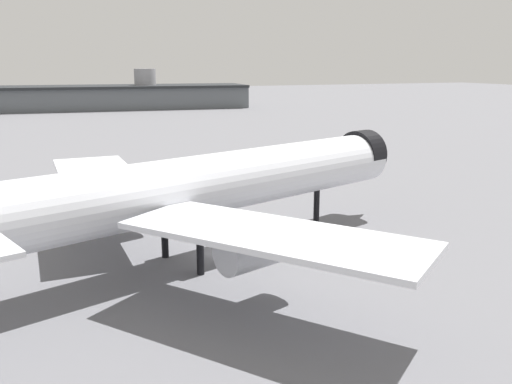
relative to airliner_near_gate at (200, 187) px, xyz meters
The scene contains 4 objects.
ground 8.85m from the airliner_near_gate, 38.71° to the left, with size 900.00×900.00×0.00m, color slate.
airliner_near_gate is the anchor object (origin of this frame).
terminal_building 224.40m from the airliner_near_gate, 95.89° to the left, with size 224.57×53.59×19.11m.
service_truck_front 40.86m from the airliner_near_gate, 59.04° to the left, with size 5.85×4.96×3.00m.
Camera 1 is at (-18.60, -57.88, 21.59)m, focal length 38.41 mm.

